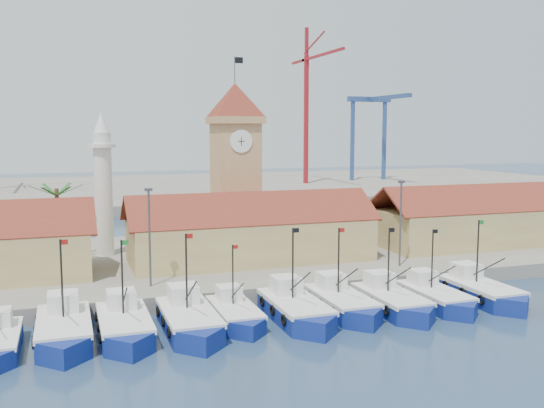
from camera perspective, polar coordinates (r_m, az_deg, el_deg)
name	(u,v)px	position (r m, az deg, el deg)	size (l,w,h in m)	color
ground	(323,328)	(49.48, 4.86, -11.57)	(400.00, 400.00, 0.00)	#1D344E
quay	(241,259)	(71.14, -2.97, -5.22)	(140.00, 32.00, 1.50)	gray
terminal	(146,190)	(154.79, -11.76, 1.29)	(240.00, 80.00, 2.00)	gray
boat_1	(64,332)	(48.36, -19.00, -11.33)	(3.90, 10.67, 8.07)	navy
boat_2	(125,328)	(48.18, -13.68, -11.24)	(3.77, 10.33, 7.82)	navy
boat_3	(190,322)	(48.45, -7.76, -10.96)	(3.92, 10.73, 8.12)	navy
boat_4	(236,315)	(50.24, -3.43, -10.43)	(3.26, 8.94, 6.77)	navy
boat_5	(297,311)	(50.84, 2.35, -10.05)	(3.91, 10.71, 8.10)	navy
boat_6	(343,305)	(53.12, 6.67, -9.39)	(3.75, 10.26, 7.76)	navy
boat_7	(393,303)	(54.33, 11.33, -9.11)	(3.71, 10.15, 7.68)	navy
boat_8	(437,299)	(56.69, 15.24, -8.59)	(3.52, 9.64, 7.29)	navy
boat_9	(483,293)	(59.56, 19.22, -7.92)	(3.81, 10.45, 7.91)	navy
hall_center	(250,238)	(66.75, -2.04, -3.18)	(27.04, 10.13, 7.61)	tan
hall_right	(491,223)	(81.84, 19.94, -1.73)	(31.20, 10.13, 7.61)	tan
clock_tower	(235,163)	(71.59, -3.47, 3.91)	(5.80, 5.80, 22.70)	tan
minaret	(103,184)	(71.28, -15.60, 1.86)	(3.00, 3.00, 16.30)	silver
palm_tree	(58,218)	(69.56, -19.52, -1.28)	(5.60, 5.03, 8.39)	brown
lamp_posts	(279,226)	(59.00, 0.67, -2.06)	(80.70, 0.25, 9.03)	#3F3F44
crane_red_right	(308,98)	(158.61, 3.43, 9.94)	(1.00, 32.10, 40.09)	maroon
gantry	(375,115)	(170.17, 9.64, 8.25)	(13.00, 22.00, 23.20)	#2B4885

